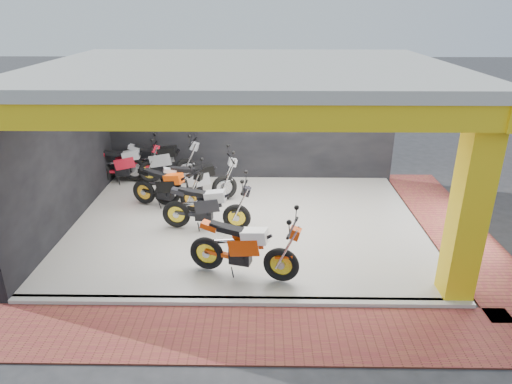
% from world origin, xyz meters
% --- Properties ---
extents(ground, '(80.00, 80.00, 0.00)m').
position_xyz_m(ground, '(0.00, 0.00, 0.00)').
color(ground, '#2D2D30').
rests_on(ground, ground).
extents(showroom_floor, '(8.00, 6.00, 0.10)m').
position_xyz_m(showroom_floor, '(0.00, 2.00, 0.05)').
color(showroom_floor, silver).
rests_on(showroom_floor, ground).
extents(showroom_ceiling, '(8.40, 6.40, 0.20)m').
position_xyz_m(showroom_ceiling, '(0.00, 2.00, 3.60)').
color(showroom_ceiling, beige).
rests_on(showroom_ceiling, corner_column).
extents(back_wall, '(8.20, 0.20, 3.50)m').
position_xyz_m(back_wall, '(0.00, 5.10, 1.75)').
color(back_wall, black).
rests_on(back_wall, ground).
extents(left_wall, '(0.20, 6.20, 3.50)m').
position_xyz_m(left_wall, '(-4.10, 2.00, 1.75)').
color(left_wall, black).
rests_on(left_wall, ground).
extents(corner_column, '(0.50, 0.50, 3.50)m').
position_xyz_m(corner_column, '(3.75, -0.75, 1.75)').
color(corner_column, yellow).
rests_on(corner_column, ground).
extents(header_beam_front, '(8.40, 0.30, 0.40)m').
position_xyz_m(header_beam_front, '(0.00, -1.00, 3.30)').
color(header_beam_front, yellow).
rests_on(header_beam_front, corner_column).
extents(header_beam_right, '(0.30, 6.40, 0.40)m').
position_xyz_m(header_beam_right, '(4.00, 2.00, 3.30)').
color(header_beam_right, yellow).
rests_on(header_beam_right, corner_column).
extents(floor_kerb, '(8.00, 0.20, 0.10)m').
position_xyz_m(floor_kerb, '(0.00, -1.02, 0.05)').
color(floor_kerb, silver).
rests_on(floor_kerb, ground).
extents(paver_front, '(9.00, 1.40, 0.03)m').
position_xyz_m(paver_front, '(0.00, -1.80, 0.01)').
color(paver_front, brown).
rests_on(paver_front, ground).
extents(paver_right, '(1.40, 7.00, 0.03)m').
position_xyz_m(paver_right, '(4.80, 2.00, 0.01)').
color(paver_right, brown).
rests_on(paver_right, ground).
extents(moto_hero, '(2.37, 1.39, 1.36)m').
position_xyz_m(moto_hero, '(0.71, -0.46, 0.78)').
color(moto_hero, '#D63E09').
rests_on(moto_hero, showroom_floor).
extents(moto_row_a, '(2.19, 1.01, 1.30)m').
position_xyz_m(moto_row_a, '(-0.20, 1.54, 0.75)').
color(moto_row_a, black).
rests_on(moto_row_a, showroom_floor).
extents(moto_row_b, '(2.35, 1.39, 1.35)m').
position_xyz_m(moto_row_b, '(-0.61, 3.30, 0.78)').
color(moto_row_b, '#ABAEB2').
rests_on(moto_row_b, showroom_floor).
extents(moto_row_c, '(2.22, 1.42, 1.27)m').
position_xyz_m(moto_row_c, '(-1.35, 2.56, 0.74)').
color(moto_row_c, black).
rests_on(moto_row_c, showroom_floor).
extents(moto_row_d, '(2.44, 1.05, 1.46)m').
position_xyz_m(moto_row_d, '(-1.76, 4.50, 0.83)').
color(moto_row_d, '#989A9F').
rests_on(moto_row_d, showroom_floor).
extents(moto_row_e, '(2.23, 0.99, 1.33)m').
position_xyz_m(moto_row_e, '(-2.82, 4.50, 0.76)').
color(moto_row_e, red).
rests_on(moto_row_e, showroom_floor).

